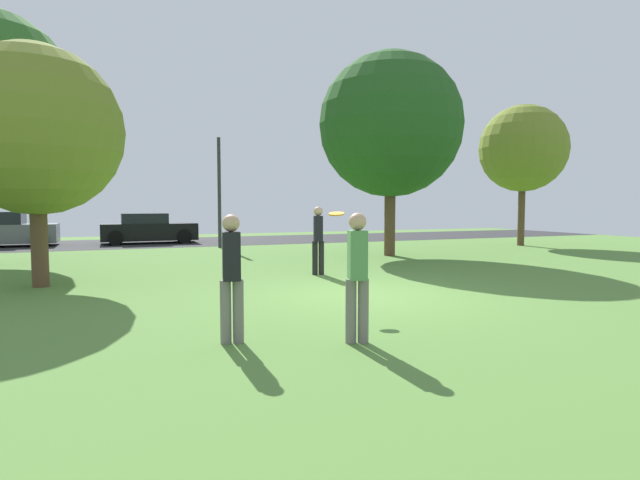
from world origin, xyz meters
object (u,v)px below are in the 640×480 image
object	(u,v)px
birch_tree_lone	(523,149)
parked_car_grey	(2,231)
person_catcher	(357,272)
person_thrower	(318,237)
oak_tree_left	(35,131)
frisbee_disc	(336,214)
oak_tree_right	(391,125)
parked_car_black	(149,229)
person_bystander	(232,273)
street_lamp_post	(219,193)

from	to	relation	value
birch_tree_lone	parked_car_grey	xyz separation A→B (m)	(-20.72, 7.78, -3.48)
person_catcher	person_thrower	bearing A→B (deg)	-0.00
oak_tree_left	person_catcher	distance (m)	8.28
oak_tree_left	frisbee_disc	world-z (taller)	oak_tree_left
person_thrower	person_catcher	distance (m)	6.43
oak_tree_right	parked_car_black	distance (m)	12.35
person_bystander	street_lamp_post	distance (m)	14.96
person_catcher	oak_tree_right	bearing A→B (deg)	-14.44
parked_car_black	parked_car_grey	bearing A→B (deg)	176.81
birch_tree_lone	street_lamp_post	size ratio (longest dim) A/B	1.34
oak_tree_left	parked_car_grey	bearing A→B (deg)	102.70
person_catcher	parked_car_black	world-z (taller)	person_catcher
parked_car_grey	street_lamp_post	bearing A→B (deg)	-25.17
oak_tree_right	person_bystander	xyz separation A→B (m)	(-7.57, -9.14, -3.58)
person_thrower	person_bystander	size ratio (longest dim) A/B	1.04
parked_car_black	street_lamp_post	distance (m)	4.72
oak_tree_right	person_bystander	bearing A→B (deg)	-129.63
person_thrower	person_catcher	bearing A→B (deg)	0.00
oak_tree_right	birch_tree_lone	world-z (taller)	oak_tree_right
frisbee_disc	person_catcher	bearing A→B (deg)	-107.55
person_bystander	frisbee_disc	xyz separation A→B (m)	(2.20, 1.66, 0.71)
oak_tree_left	oak_tree_right	bearing A→B (deg)	16.59
oak_tree_right	birch_tree_lone	bearing A→B (deg)	12.64
birch_tree_lone	person_catcher	size ratio (longest dim) A/B	3.60
person_thrower	parked_car_black	distance (m)	13.15
oak_tree_left	parked_car_black	size ratio (longest dim) A/B	1.24
oak_tree_left	parked_car_grey	world-z (taller)	oak_tree_left
person_catcher	person_bystander	size ratio (longest dim) A/B	1.01
oak_tree_right	street_lamp_post	size ratio (longest dim) A/B	1.55
birch_tree_lone	parked_car_black	world-z (taller)	birch_tree_lone
birch_tree_lone	street_lamp_post	bearing A→B (deg)	162.73
person_catcher	birch_tree_lone	bearing A→B (deg)	-32.36
parked_car_black	street_lamp_post	size ratio (longest dim) A/B	0.92
person_thrower	street_lamp_post	bearing A→B (deg)	-158.14
oak_tree_right	person_bystander	size ratio (longest dim) A/B	4.21
person_catcher	parked_car_grey	world-z (taller)	person_catcher
person_bystander	parked_car_grey	size ratio (longest dim) A/B	0.40
birch_tree_lone	parked_car_grey	bearing A→B (deg)	159.42
oak_tree_left	parked_car_black	distance (m)	12.89
oak_tree_left	street_lamp_post	bearing A→B (deg)	57.02
oak_tree_right	person_thrower	size ratio (longest dim) A/B	4.04
person_bystander	oak_tree_left	bearing A→B (deg)	34.98
oak_tree_left	birch_tree_lone	bearing A→B (deg)	14.96
person_thrower	parked_car_grey	size ratio (longest dim) A/B	0.41
person_catcher	parked_car_black	bearing A→B (deg)	21.50
parked_car_black	person_bystander	bearing A→B (deg)	-90.59
oak_tree_right	parked_car_grey	distance (m)	16.71
oak_tree_right	street_lamp_post	bearing A→B (deg)	131.29
oak_tree_right	parked_car_black	size ratio (longest dim) A/B	1.67
frisbee_disc	parked_car_grey	distance (m)	18.70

